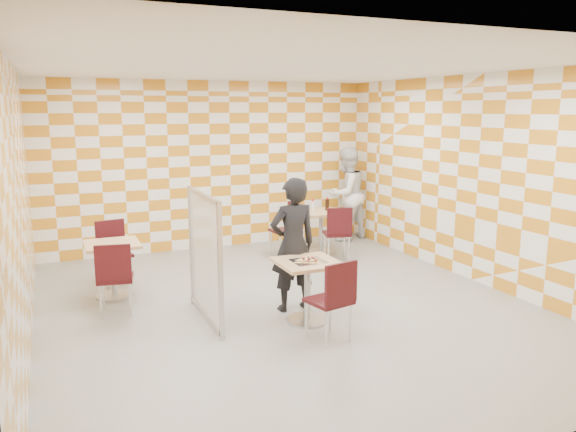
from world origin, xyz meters
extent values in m
plane|color=gray|center=(0.00, 0.00, 0.00)|extent=(7.00, 7.00, 0.00)
plane|color=white|center=(0.00, 0.00, 3.00)|extent=(7.00, 7.00, 0.00)
plane|color=white|center=(0.00, 3.50, 1.50)|extent=(6.00, 0.00, 6.00)
plane|color=white|center=(-3.00, 0.00, 1.50)|extent=(0.00, 7.00, 7.00)
plane|color=white|center=(3.00, 0.00, 1.50)|extent=(0.00, 7.00, 7.00)
cube|color=tan|center=(0.03, -0.56, 0.73)|extent=(0.70, 0.70, 0.04)
cylinder|color=#A5A5AA|center=(0.03, -0.56, 0.37)|extent=(0.08, 0.08, 0.70)
cylinder|color=#A5A5AA|center=(0.03, -0.56, 0.01)|extent=(0.50, 0.50, 0.03)
cube|color=tan|center=(1.65, 2.32, 0.73)|extent=(0.70, 0.70, 0.04)
cylinder|color=#A5A5AA|center=(1.65, 2.32, 0.37)|extent=(0.08, 0.08, 0.70)
cylinder|color=#A5A5AA|center=(1.65, 2.32, 0.01)|extent=(0.50, 0.50, 0.03)
cube|color=tan|center=(-1.98, 1.30, 0.73)|extent=(0.70, 0.70, 0.04)
cylinder|color=#A5A5AA|center=(-1.98, 1.30, 0.37)|extent=(0.08, 0.08, 0.70)
cylinder|color=#A5A5AA|center=(-1.98, 1.30, 0.01)|extent=(0.50, 0.50, 0.03)
cube|color=#360A0F|center=(0.01, -1.14, 0.45)|extent=(0.50, 0.50, 0.04)
cube|color=#360A0F|center=(0.05, -1.33, 0.70)|extent=(0.42, 0.13, 0.45)
cylinder|color=silver|center=(0.14, -0.94, 0.21)|extent=(0.03, 0.03, 0.43)
cylinder|color=silver|center=(-0.20, -1.01, 0.21)|extent=(0.03, 0.03, 0.43)
cylinder|color=silver|center=(0.21, -1.27, 0.21)|extent=(0.03, 0.03, 0.43)
cylinder|color=silver|center=(-0.12, -1.34, 0.21)|extent=(0.03, 0.03, 0.43)
cube|color=#360A0F|center=(1.68, 1.79, 0.45)|extent=(0.52, 0.52, 0.04)
cube|color=#360A0F|center=(1.62, 1.60, 0.70)|extent=(0.41, 0.15, 0.45)
cylinder|color=silver|center=(1.89, 1.91, 0.21)|extent=(0.03, 0.03, 0.43)
cylinder|color=silver|center=(1.56, 2.00, 0.21)|extent=(0.03, 0.03, 0.43)
cylinder|color=silver|center=(1.79, 1.58, 0.21)|extent=(0.03, 0.03, 0.43)
cylinder|color=silver|center=(1.47, 1.67, 0.21)|extent=(0.03, 0.03, 0.43)
cube|color=#360A0F|center=(0.96, 2.36, 0.45)|extent=(0.46, 0.46, 0.04)
cube|color=#360A0F|center=(1.16, 2.38, 0.70)|extent=(0.08, 0.42, 0.45)
cylinder|color=silver|center=(0.78, 2.52, 0.21)|extent=(0.03, 0.03, 0.43)
cylinder|color=silver|center=(0.81, 2.18, 0.21)|extent=(0.03, 0.03, 0.43)
cylinder|color=silver|center=(1.12, 2.55, 0.21)|extent=(0.03, 0.03, 0.43)
cylinder|color=silver|center=(1.15, 2.21, 0.21)|extent=(0.03, 0.03, 0.43)
cube|color=#360A0F|center=(-2.03, 0.64, 0.45)|extent=(0.49, 0.49, 0.04)
cube|color=#360A0F|center=(-2.07, 0.44, 0.70)|extent=(0.42, 0.11, 0.45)
cylinder|color=silver|center=(-1.83, 0.77, 0.21)|extent=(0.03, 0.03, 0.43)
cylinder|color=silver|center=(-2.17, 0.83, 0.21)|extent=(0.03, 0.03, 0.43)
cylinder|color=silver|center=(-1.89, 0.44, 0.21)|extent=(0.03, 0.03, 0.43)
cylinder|color=silver|center=(-2.23, 0.50, 0.21)|extent=(0.03, 0.03, 0.43)
cube|color=#360A0F|center=(-1.90, 1.83, 0.45)|extent=(0.49, 0.49, 0.04)
cube|color=#360A0F|center=(-1.93, 2.02, 0.70)|extent=(0.42, 0.11, 0.45)
cylinder|color=silver|center=(-2.04, 1.63, 0.21)|extent=(0.03, 0.03, 0.43)
cylinder|color=silver|center=(-1.70, 1.69, 0.21)|extent=(0.03, 0.03, 0.43)
cylinder|color=silver|center=(-2.10, 1.96, 0.21)|extent=(0.03, 0.03, 0.43)
cylinder|color=silver|center=(-1.76, 2.02, 0.21)|extent=(0.03, 0.03, 0.43)
cube|color=white|center=(-1.07, -0.03, 0.80)|extent=(0.02, 1.30, 1.40)
cube|color=#B2B2B7|center=(-1.07, -0.03, 1.52)|extent=(0.05, 1.30, 0.05)
cube|color=#B2B2B7|center=(-1.07, -0.03, 0.08)|extent=(0.05, 1.30, 0.05)
cube|color=#B2B2B7|center=(-1.07, -0.68, 0.80)|extent=(0.05, 0.05, 1.50)
cylinder|color=#B2B2B7|center=(-1.07, -0.68, 0.03)|extent=(0.08, 0.08, 0.05)
cube|color=#B2B2B7|center=(-1.07, 0.62, 0.80)|extent=(0.05, 0.05, 1.50)
cylinder|color=#B2B2B7|center=(-1.07, 0.62, 0.03)|extent=(0.08, 0.08, 0.05)
imported|color=black|center=(0.04, -0.10, 0.84)|extent=(0.63, 0.42, 1.69)
imported|color=white|center=(2.55, 3.05, 0.89)|extent=(1.04, 0.92, 1.79)
cube|color=silver|center=(0.03, -0.58, 0.75)|extent=(0.38, 0.34, 0.01)
cone|color=tan|center=(0.03, -0.58, 0.77)|extent=(0.40, 0.40, 0.02)
cone|color=#F2D88C|center=(0.03, -0.56, 0.78)|extent=(0.33, 0.33, 0.01)
cylinder|color=maroon|center=(-0.03, -0.68, 0.79)|extent=(0.04, 0.04, 0.01)
cylinder|color=maroon|center=(0.08, -0.67, 0.79)|extent=(0.04, 0.04, 0.01)
cylinder|color=maroon|center=(0.03, -0.60, 0.79)|extent=(0.04, 0.04, 0.01)
cylinder|color=maroon|center=(-0.02, -0.55, 0.79)|extent=(0.04, 0.04, 0.01)
cylinder|color=maroon|center=(0.09, -0.57, 0.79)|extent=(0.04, 0.04, 0.01)
torus|color=black|center=(0.08, -0.61, 0.79)|extent=(0.03, 0.03, 0.01)
torus|color=black|center=(0.01, -0.64, 0.79)|extent=(0.03, 0.03, 0.01)
torus|color=black|center=(0.05, -0.54, 0.79)|extent=(0.03, 0.03, 0.01)
torus|color=black|center=(-0.04, -0.60, 0.79)|extent=(0.03, 0.03, 0.01)
cylinder|color=white|center=(1.55, 2.46, 0.83)|extent=(0.06, 0.06, 0.16)
cylinder|color=red|center=(1.55, 2.46, 0.93)|extent=(0.04, 0.04, 0.04)
cylinder|color=black|center=(1.78, 2.36, 0.85)|extent=(0.07, 0.07, 0.20)
cylinder|color=red|center=(1.78, 2.36, 0.96)|extent=(0.03, 0.03, 0.03)
camera|label=1|loc=(-2.70, -6.31, 2.50)|focal=35.00mm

